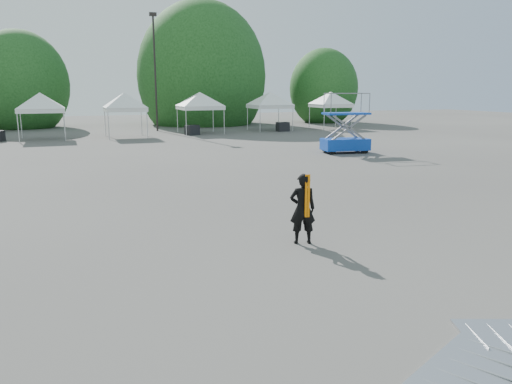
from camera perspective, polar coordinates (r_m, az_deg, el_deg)
name	(u,v)px	position (r m, az deg, el deg)	size (l,w,h in m)	color
ground	(266,228)	(13.09, 1.13, -4.18)	(120.00, 120.00, 0.00)	#474442
light_pole_east	(155,66)	(44.37, -11.48, 13.98)	(0.60, 0.25, 9.80)	black
tree_mid_w	(20,85)	(51.73, -25.33, 11.00)	(4.16, 4.16, 6.33)	#382314
tree_mid_e	(202,76)	(52.50, -6.20, 13.02)	(5.12, 5.12, 7.79)	#382314
tree_far_e	(324,88)	(55.53, 7.73, 11.65)	(3.84, 3.84, 5.84)	#382314
tent_d	(40,96)	(39.03, -23.47, 10.00)	(4.45, 4.45, 3.88)	silver
tent_e	(124,96)	(38.98, -14.81, 10.56)	(4.18, 4.18, 3.88)	silver
tent_f	(200,95)	(41.35, -6.45, 10.92)	(4.68, 4.68, 3.88)	silver
tent_g	(270,95)	(43.98, 1.60, 11.03)	(4.57, 4.57, 3.88)	silver
tent_h	(331,95)	(46.59, 8.56, 10.94)	(4.28, 4.28, 3.88)	silver
man	(303,209)	(11.69, 5.35, -1.91)	(0.69, 0.55, 1.67)	black
scissor_lift	(346,123)	(28.86, 10.23, 7.77)	(2.76, 1.66, 3.35)	#0E53B6
barrier_left	(471,375)	(7.25, 23.39, -18.62)	(2.39, 1.88, 0.07)	#A7AAAF
crate_mid	(192,130)	(40.00, -7.31, 7.03)	(0.99, 0.77, 0.77)	black
crate_east	(283,127)	(43.17, 3.07, 7.45)	(1.00, 0.78, 0.78)	black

